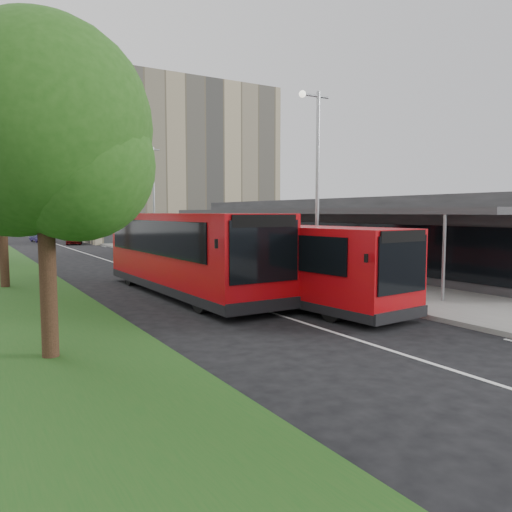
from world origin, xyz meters
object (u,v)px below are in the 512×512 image
(tree_mid, at_px, (0,171))
(car_near, at_px, (74,238))
(tree_near, at_px, (42,141))
(bus_main, at_px, (289,264))
(lamp_post_far, at_px, (153,193))
(car_far, at_px, (40,236))
(bus_second, at_px, (187,253))
(lamp_post_near, at_px, (316,177))
(bollard, at_px, (189,249))
(litter_bin, at_px, (247,259))

(tree_mid, xyz_separation_m, car_near, (8.52, 29.55, -4.35))
(tree_near, bearing_deg, bus_main, 19.62)
(lamp_post_far, bearing_deg, car_near, 98.91)
(bus_main, xyz_separation_m, car_far, (-2.36, 45.03, -0.78))
(lamp_post_far, xyz_separation_m, bus_main, (-2.65, -21.92, -3.29))
(bus_second, relative_size, car_far, 2.92)
(lamp_post_near, xyz_separation_m, car_near, (-2.60, 36.60, -4.11))
(tree_near, bearing_deg, lamp_post_near, 23.97)
(bollard, relative_size, car_near, 0.29)
(car_near, height_order, car_far, car_far)
(tree_near, distance_m, litter_bin, 18.84)
(tree_near, height_order, litter_bin, tree_near)
(car_near, bearing_deg, bus_main, -75.34)
(lamp_post_far, distance_m, car_far, 23.99)
(bollard, bearing_deg, tree_mid, -144.18)
(bus_second, xyz_separation_m, car_near, (2.41, 34.90, -1.04))
(tree_mid, xyz_separation_m, bus_main, (8.48, -8.98, -3.53))
(bollard, bearing_deg, car_near, 100.19)
(lamp_post_far, bearing_deg, lamp_post_near, -90.00)
(car_far, bearing_deg, lamp_post_far, -83.36)
(bollard, height_order, car_far, car_far)
(lamp_post_near, bearing_deg, car_far, 96.63)
(bus_main, bearing_deg, lamp_post_far, 77.34)
(tree_mid, height_order, car_near, tree_mid)
(litter_bin, bearing_deg, car_far, 100.64)
(litter_bin, height_order, car_near, car_near)
(litter_bin, distance_m, bollard, 7.53)
(lamp_post_far, bearing_deg, litter_bin, -82.58)
(car_near, bearing_deg, lamp_post_near, -71.20)
(car_near, bearing_deg, tree_mid, -91.36)
(lamp_post_near, height_order, bollard, lamp_post_near)
(tree_near, relative_size, car_far, 1.89)
(tree_near, distance_m, tree_mid, 12.00)
(tree_mid, relative_size, lamp_post_near, 0.96)
(bus_second, relative_size, car_near, 3.21)
(car_near, relative_size, car_far, 0.91)
(bus_main, bearing_deg, tree_mid, 127.60)
(tree_near, height_order, bus_second, tree_near)
(bus_main, bearing_deg, lamp_post_near, 30.24)
(bus_main, xyz_separation_m, car_near, (0.05, 38.53, -0.82))
(lamp_post_near, xyz_separation_m, litter_bin, (1.51, 8.37, -4.13))
(lamp_post_far, height_order, bus_main, lamp_post_far)
(tree_near, relative_size, lamp_post_far, 0.92)
(tree_near, xyz_separation_m, litter_bin, (12.64, 13.32, -4.18))
(tree_mid, bearing_deg, car_far, 80.37)
(tree_mid, relative_size, bollard, 7.51)
(bus_main, relative_size, litter_bin, 11.50)
(tree_near, xyz_separation_m, lamp_post_near, (11.13, 4.95, -0.05))
(litter_bin, bearing_deg, tree_mid, -174.03)
(bus_main, distance_m, car_near, 38.53)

